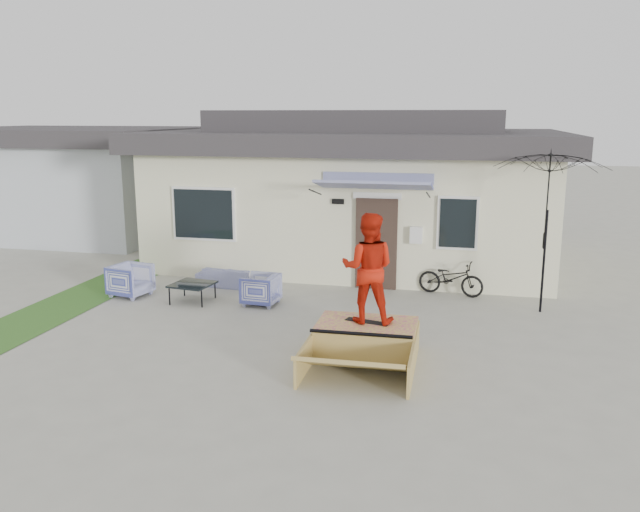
% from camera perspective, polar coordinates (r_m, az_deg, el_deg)
% --- Properties ---
extents(ground, '(90.00, 90.00, 0.00)m').
position_cam_1_polar(ground, '(11.22, -3.62, -8.35)').
color(ground, '#9D9B8D').
rests_on(ground, ground).
extents(grass_strip, '(1.40, 8.00, 0.01)m').
position_cam_1_polar(grass_strip, '(15.13, -20.60, -3.63)').
color(grass_strip, '#306022').
rests_on(grass_strip, ground).
extents(house, '(10.80, 8.49, 4.10)m').
position_cam_1_polar(house, '(18.40, 3.49, 6.01)').
color(house, beige).
rests_on(house, ground).
extents(neighbor_house, '(8.60, 7.60, 3.50)m').
position_cam_1_polar(neighbor_house, '(24.30, -21.01, 6.37)').
color(neighbor_house, '#B2BAC2').
rests_on(neighbor_house, ground).
extents(loveseat, '(1.55, 0.57, 0.59)m').
position_cam_1_polar(loveseat, '(15.39, -7.88, -1.56)').
color(loveseat, '#2F3791').
rests_on(loveseat, ground).
extents(armchair_left, '(0.86, 0.90, 0.79)m').
position_cam_1_polar(armchair_left, '(14.99, -16.24, -1.92)').
color(armchair_left, '#2F3791').
rests_on(armchair_left, ground).
extents(armchair_right, '(0.70, 0.75, 0.73)m').
position_cam_1_polar(armchair_right, '(13.82, -5.22, -2.80)').
color(armchair_right, '#2F3791').
rests_on(armchair_right, ground).
extents(coffee_table, '(0.92, 0.92, 0.40)m').
position_cam_1_polar(coffee_table, '(14.29, -11.08, -3.15)').
color(coffee_table, black).
rests_on(coffee_table, ground).
extents(bicycle, '(1.54, 0.84, 0.94)m').
position_cam_1_polar(bicycle, '(14.77, 11.39, -1.59)').
color(bicycle, black).
rests_on(bicycle, ground).
extents(patio_umbrella, '(2.49, 2.35, 2.20)m').
position_cam_1_polar(patio_umbrella, '(13.72, 19.18, 2.38)').
color(patio_umbrella, black).
rests_on(patio_umbrella, ground).
extents(skate_ramp, '(1.69, 2.22, 0.55)m').
position_cam_1_polar(skate_ramp, '(11.00, 4.09, -7.26)').
color(skate_ramp, '#A28644').
rests_on(skate_ramp, ground).
extents(skateboard, '(0.78, 0.37, 0.05)m').
position_cam_1_polar(skateboard, '(10.96, 4.15, -5.70)').
color(skateboard, black).
rests_on(skateboard, skate_ramp).
extents(skater, '(0.93, 0.73, 1.83)m').
position_cam_1_polar(skater, '(10.71, 4.23, -0.91)').
color(skater, '#B71909').
rests_on(skater, skateboard).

